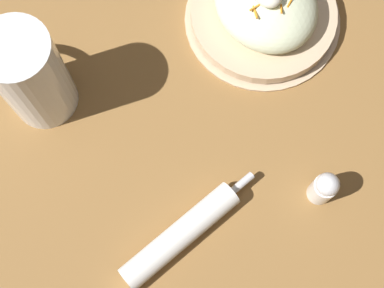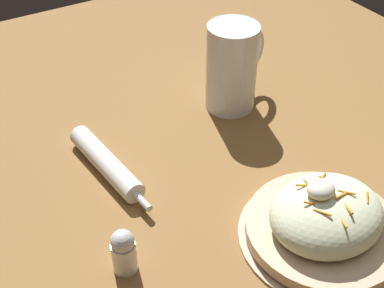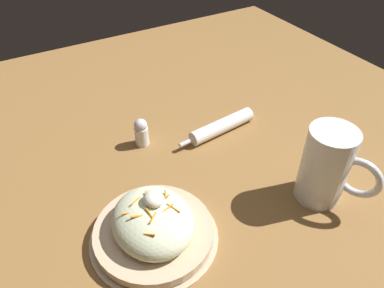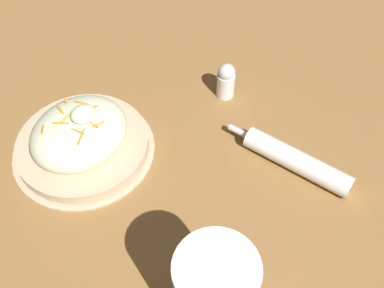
{
  "view_description": "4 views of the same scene",
  "coord_description": "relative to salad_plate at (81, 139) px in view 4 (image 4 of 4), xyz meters",
  "views": [
    {
      "loc": [
        0.15,
        -0.16,
        0.72
      ],
      "look_at": [
        -0.02,
        -0.04,
        0.06
      ],
      "focal_mm": 51.78,
      "sensor_mm": 36.0,
      "label": 1
    },
    {
      "loc": [
        0.25,
        0.46,
        0.54
      ],
      "look_at": [
        -0.04,
        -0.02,
        0.08
      ],
      "focal_mm": 48.25,
      "sensor_mm": 36.0,
      "label": 2
    },
    {
      "loc": [
        -0.51,
        0.3,
        0.54
      ],
      "look_at": [
        -0.02,
        0.01,
        0.07
      ],
      "focal_mm": 34.52,
      "sensor_mm": 36.0,
      "label": 3
    },
    {
      "loc": [
        -0.35,
        -0.26,
        0.56
      ],
      "look_at": [
        -0.05,
        0.0,
        0.07
      ],
      "focal_mm": 41.21,
      "sensor_mm": 36.0,
      "label": 4
    }
  ],
  "objects": [
    {
      "name": "napkin_roll",
      "position": [
        0.2,
        -0.27,
        -0.01
      ],
      "size": [
        0.05,
        0.21,
        0.03
      ],
      "color": "white",
      "rests_on": "ground_plane"
    },
    {
      "name": "salad_plate",
      "position": [
        0.0,
        0.0,
        0.0
      ],
      "size": [
        0.23,
        0.23,
        0.1
      ],
      "color": "#D1B28E",
      "rests_on": "ground_plane"
    },
    {
      "name": "ground_plane",
      "position": [
        0.13,
        -0.16,
        -0.03
      ],
      "size": [
        1.43,
        1.43,
        0.0
      ],
      "primitive_type": "plane",
      "color": "olive"
    },
    {
      "name": "salt_shaker",
      "position": [
        0.25,
        -0.09,
        0.0
      ],
      "size": [
        0.03,
        0.03,
        0.07
      ],
      "color": "white",
      "rests_on": "ground_plane"
    }
  ]
}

